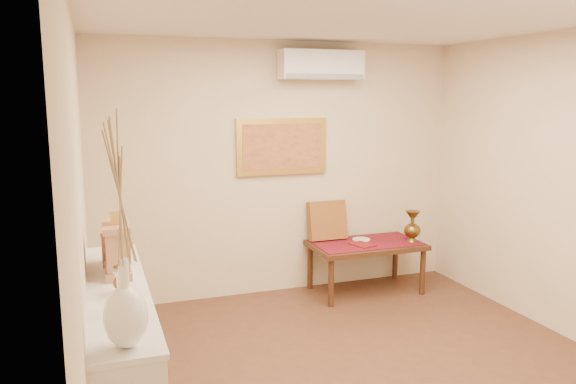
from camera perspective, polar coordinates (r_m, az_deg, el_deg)
name	(u,v)px	position (r m, az deg, el deg)	size (l,w,h in m)	color
ceiling	(390,9)	(3.97, 10.31, 17.85)	(4.50, 4.50, 0.00)	silver
wall_back	(281,169)	(6.04, -0.69, 2.31)	(4.00, 0.02, 2.70)	beige
wall_left	(82,231)	(3.51, -20.20, -3.70)	(0.02, 4.50, 2.70)	beige
white_vase	(122,235)	(2.63, -16.54, -4.22)	(0.20, 0.20, 1.07)	white
candlestick	(119,291)	(3.20, -16.78, -9.60)	(0.11, 0.11, 0.23)	silver
brass_urn_small	(121,276)	(3.48, -16.64, -8.15)	(0.09, 0.09, 0.21)	brown
table_cloth	(366,243)	(6.19, 7.94, -5.11)	(1.14, 0.59, 0.01)	maroon
brass_urn_tall	(412,223)	(6.28, 12.53, -3.06)	(0.18, 0.18, 0.41)	brown
plate	(361,239)	(6.28, 7.46, -4.80)	(0.20, 0.20, 0.01)	white
menu	(362,245)	(6.06, 7.56, -5.32)	(0.18, 0.25, 0.01)	maroon
cushion	(327,220)	(6.22, 4.01, -2.89)	(0.43, 0.10, 0.43)	maroon
display_ledge	(120,363)	(3.80, -16.66, -16.27)	(0.37, 2.02, 0.98)	silver
mantel_clock	(117,248)	(3.82, -16.96, -5.49)	(0.17, 0.36, 0.41)	tan
wooden_chest	(113,246)	(4.08, -17.33, -5.29)	(0.16, 0.21, 0.24)	tan
low_table	(366,249)	(6.21, 7.93, -5.73)	(1.20, 0.70, 0.55)	#452514
painting	(282,146)	(5.99, -0.61, 4.66)	(1.00, 0.06, 0.60)	gold
ac_unit	(321,65)	(6.02, 3.40, 12.75)	(0.90, 0.25, 0.30)	white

